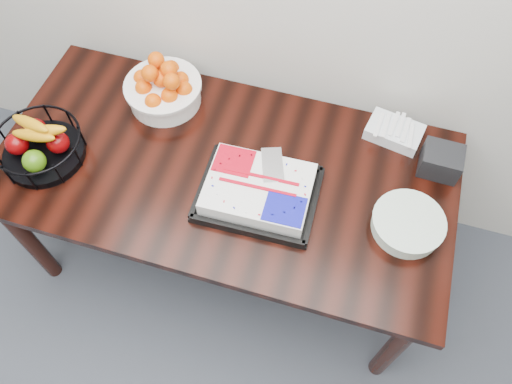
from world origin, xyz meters
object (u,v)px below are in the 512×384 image
(cake_tray, at_px, (258,191))
(napkin_box, at_px, (441,161))
(table, at_px, (224,180))
(fruit_basket, at_px, (39,145))
(tangerine_bowl, at_px, (163,86))
(plate_stack, at_px, (407,224))

(cake_tray, bearing_deg, napkin_box, 27.07)
(table, bearing_deg, napkin_box, 16.61)
(cake_tray, relative_size, fruit_basket, 1.35)
(table, height_order, tangerine_bowl, tangerine_bowl)
(tangerine_bowl, relative_size, fruit_basket, 0.96)
(cake_tray, xyz_separation_m, plate_stack, (0.55, 0.03, -0.01))
(fruit_basket, xyz_separation_m, napkin_box, (1.49, 0.39, -0.02))
(napkin_box, bearing_deg, plate_stack, -105.26)
(tangerine_bowl, height_order, plate_stack, tangerine_bowl)
(fruit_basket, bearing_deg, cake_tray, 4.29)
(table, bearing_deg, tangerine_bowl, 143.19)
(tangerine_bowl, bearing_deg, cake_tray, -33.68)
(cake_tray, bearing_deg, plate_stack, 2.64)
(table, xyz_separation_m, plate_stack, (0.72, -0.06, 0.12))
(table, relative_size, fruit_basket, 5.35)
(fruit_basket, distance_m, napkin_box, 1.54)
(cake_tray, relative_size, napkin_box, 3.06)
(cake_tray, xyz_separation_m, napkin_box, (0.63, 0.32, 0.01))
(tangerine_bowl, distance_m, fruit_basket, 0.54)
(cake_tray, height_order, tangerine_bowl, tangerine_bowl)
(fruit_basket, xyz_separation_m, plate_stack, (1.41, 0.09, -0.04))
(table, xyz_separation_m, napkin_box, (0.80, 0.24, 0.14))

